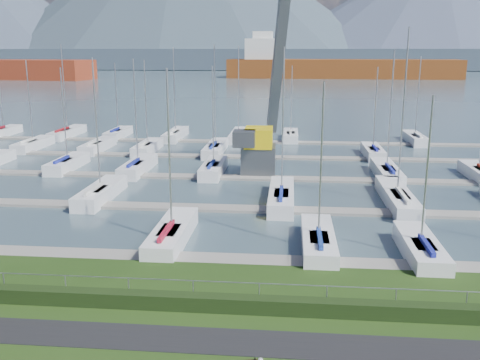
# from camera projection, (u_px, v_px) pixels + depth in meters

# --- Properties ---
(path) EXTENTS (160.00, 2.00, 0.04)m
(path) POSITION_uv_depth(u_px,v_px,m) (205.00, 340.00, 21.41)
(path) COLOR black
(path) RESTS_ON grass
(water) EXTENTS (800.00, 540.00, 0.20)m
(water) POSITION_uv_depth(u_px,v_px,m) (285.00, 73.00, 275.89)
(water) COLOR #415560
(hedge) EXTENTS (80.00, 0.70, 0.70)m
(hedge) POSITION_uv_depth(u_px,v_px,m) (214.00, 303.00, 23.84)
(hedge) COLOR black
(hedge) RESTS_ON grass
(fence) EXTENTS (80.00, 0.04, 0.04)m
(fence) POSITION_uv_depth(u_px,v_px,m) (215.00, 282.00, 24.03)
(fence) COLOR gray
(fence) RESTS_ON grass
(foothill) EXTENTS (900.00, 80.00, 12.00)m
(foothill) POSITION_uv_depth(u_px,v_px,m) (287.00, 59.00, 342.08)
(foothill) COLOR #3B4857
(foothill) RESTS_ON water
(mountains) EXTENTS (1190.00, 360.00, 115.00)m
(mountains) POSITION_uv_depth(u_px,v_px,m) (299.00, 2.00, 403.96)
(mountains) COLOR #3C4859
(mountains) RESTS_ON water
(docks) EXTENTS (90.00, 41.60, 0.25)m
(docks) POSITION_uv_depth(u_px,v_px,m) (254.00, 178.00, 49.51)
(docks) COLOR slate
(docks) RESTS_ON water
(crane) EXTENTS (5.56, 13.22, 22.35)m
(crane) POSITION_uv_depth(u_px,v_px,m) (264.00, 114.00, 51.19)
(crane) COLOR #56595D
(crane) RESTS_ON water
(cargo_ship_mid) EXTENTS (97.04, 21.61, 21.50)m
(cargo_ship_mid) POSITION_uv_depth(u_px,v_px,m) (331.00, 69.00, 226.75)
(cargo_ship_mid) COLOR brown
(cargo_ship_mid) RESTS_ON water
(sailboat_fleet) EXTENTS (74.39, 49.73, 13.50)m
(sailboat_fleet) POSITION_uv_depth(u_px,v_px,m) (230.00, 114.00, 50.90)
(sailboat_fleet) COLOR silver
(sailboat_fleet) RESTS_ON water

